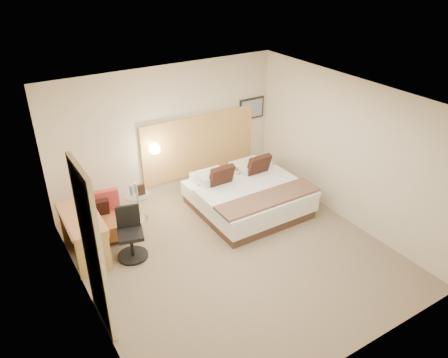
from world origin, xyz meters
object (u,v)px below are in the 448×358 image
side_table (139,206)px  desk_chair (131,237)px  bed (248,195)px  lounge_chair (101,221)px  desk (84,224)px

side_table → desk_chair: size_ratio=0.61×
bed → lounge_chair: bearing=167.2°
bed → desk: bed is taller
desk_chair → bed: bearing=4.2°
desk → lounge_chair: bearing=45.2°
side_table → bed: bearing=-22.2°
lounge_chair → desk: bearing=-134.8°
bed → desk_chair: bed is taller
bed → lounge_chair: size_ratio=2.37×
bed → side_table: size_ratio=3.74×
lounge_chair → desk_chair: (0.25, -0.80, 0.05)m
bed → lounge_chair: bed is taller
lounge_chair → side_table: (0.78, 0.17, -0.01)m
bed → lounge_chair: (-2.73, 0.62, 0.00)m
lounge_chair → desk_chair: bearing=-72.7°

